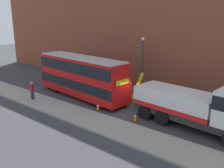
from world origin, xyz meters
TOP-DOWN VIEW (x-y plane):
  - ground_plane at (0.00, 0.00)m, footprint 120.00×120.00m
  - near_kerb at (0.00, -4.20)m, footprint 60.00×2.80m
  - building_facade at (0.00, 6.81)m, footprint 60.00×1.50m
  - recovery_tow_truck at (5.65, -0.46)m, footprint 10.23×3.46m
  - double_decker_bus at (-6.17, -0.41)m, footprint 11.19×3.56m
  - pedestrian_onlooker at (-8.94, -4.29)m, footprint 0.40×0.47m
  - traffic_cone_near_bus at (-2.31, -2.21)m, footprint 0.36×0.36m
  - traffic_cone_midway at (1.46, -2.08)m, footprint 0.36×0.36m
  - street_lamp at (-2.28, 4.62)m, footprint 0.36×0.36m

SIDE VIEW (x-z plane):
  - ground_plane at x=0.00m, z-range 0.00..0.00m
  - near_kerb at x=0.00m, z-range 0.00..0.15m
  - traffic_cone_near_bus at x=-2.31m, z-range -0.02..0.70m
  - traffic_cone_midway at x=1.46m, z-range -0.02..0.70m
  - pedestrian_onlooker at x=-8.94m, z-range 0.13..1.84m
  - recovery_tow_truck at x=5.65m, z-range -0.08..3.59m
  - double_decker_bus at x=-6.17m, z-range 0.20..4.26m
  - street_lamp at x=-2.28m, z-range 0.56..6.39m
  - building_facade at x=0.00m, z-range 0.07..16.07m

